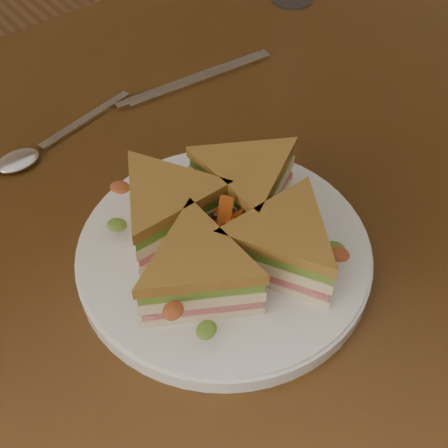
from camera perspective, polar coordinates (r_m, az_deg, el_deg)
name	(u,v)px	position (r m, az deg, el deg)	size (l,w,h in m)	color
table	(191,260)	(0.71, -3.06, -3.29)	(1.20, 0.80, 0.75)	#311C0B
plate	(224,254)	(0.58, 0.00, -2.77)	(0.27, 0.27, 0.02)	white
sandwich_wedges	(224,228)	(0.55, 0.00, -0.35)	(0.26, 0.26, 0.06)	beige
crisps_mound	(224,231)	(0.55, 0.00, -0.62)	(0.09, 0.09, 0.05)	#C95719
spoon	(35,151)	(0.71, -16.87, 6.44)	(0.18, 0.05, 0.01)	silver
knife	(190,82)	(0.79, -3.09, 12.86)	(0.22, 0.04, 0.00)	silver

